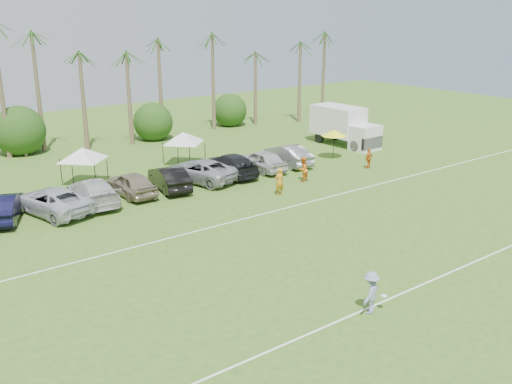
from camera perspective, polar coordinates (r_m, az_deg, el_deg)
ground at (r=25.55m, az=17.73°, el=-11.40°), size 120.00×120.00×0.00m
field_lines at (r=30.25m, az=5.40°, el=-5.88°), size 80.00×12.10×0.01m
palm_tree_4 at (r=52.72m, az=-20.81°, el=11.59°), size 2.40×2.40×8.90m
palm_tree_5 at (r=53.92m, az=-16.76°, el=13.02°), size 2.40×2.40×9.90m
palm_tree_6 at (r=55.39m, az=-12.86°, el=14.32°), size 2.40×2.40×10.90m
palm_tree_7 at (r=57.12m, az=-9.14°, el=15.47°), size 2.40×2.40×11.90m
palm_tree_8 at (r=59.77m, az=-4.68°, el=13.24°), size 2.40×2.40×8.90m
palm_tree_9 at (r=62.52m, az=-0.70°, el=14.29°), size 2.40×2.40×9.90m
palm_tree_10 at (r=65.54m, az=2.95°, el=15.18°), size 2.40×2.40×10.90m
palm_tree_11 at (r=68.13m, az=5.66°, el=15.93°), size 2.40×2.40×11.90m
bush_tree_1 at (r=53.95m, az=-22.50°, el=5.38°), size 4.00×4.00×4.00m
bush_tree_2 at (r=57.98m, az=-10.97°, el=7.18°), size 4.00×4.00×4.00m
bush_tree_3 at (r=62.92m, az=-2.71°, el=8.28°), size 4.00×4.00×4.00m
sideline_player_a at (r=38.85m, az=2.35°, el=1.06°), size 0.71×0.48×1.90m
sideline_player_b at (r=42.08m, az=4.72°, el=2.27°), size 1.05×0.91×1.83m
sideline_player_c at (r=46.40m, az=11.21°, el=3.31°), size 1.00×0.54×1.61m
box_truck at (r=53.97m, az=8.84°, el=6.63°), size 2.84×6.96×3.55m
canopy_tent_left at (r=42.66m, az=-17.02°, el=4.26°), size 3.92×3.92×3.17m
canopy_tent_right at (r=46.64m, az=-7.30°, el=5.97°), size 3.89×3.89×3.15m
market_umbrella at (r=48.76m, az=7.81°, el=5.88°), size 2.22×2.22×2.47m
frisbee_player at (r=24.41m, az=11.40°, el=-9.85°), size 1.39×1.08×1.84m
parked_car_1 at (r=37.36m, az=-23.95°, el=-1.39°), size 3.53×5.30×1.65m
parked_car_2 at (r=37.46m, az=-19.69°, el=-0.83°), size 4.22×6.46×1.65m
parked_car_3 at (r=38.59m, az=-15.99°, el=0.06°), size 2.74×5.85×1.65m
parked_car_4 at (r=39.65m, az=-12.36°, el=0.81°), size 2.04×4.88×1.65m
parked_car_5 at (r=40.54m, az=-8.67°, el=1.40°), size 2.61×5.24×1.65m
parked_car_6 at (r=42.16m, az=-5.65°, el=2.15°), size 4.40×6.49×1.65m
parked_car_7 at (r=43.64m, az=-2.61°, el=2.75°), size 2.57×5.79×1.65m
parked_car_8 at (r=44.85m, az=0.60°, el=3.18°), size 2.09×4.90×1.65m
parked_car_9 at (r=46.62m, az=3.19°, el=3.72°), size 2.11×5.13×1.65m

